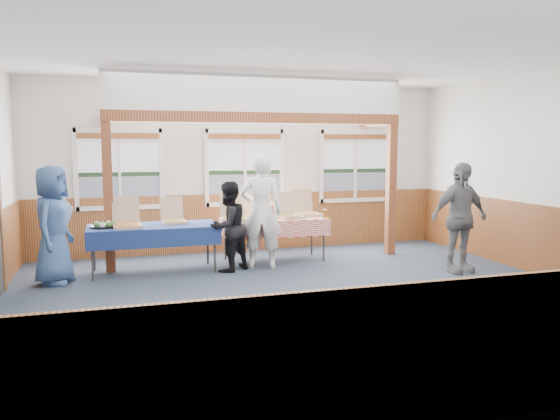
# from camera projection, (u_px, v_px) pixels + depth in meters

# --- Properties ---
(floor) EXTENTS (8.00, 8.00, 0.00)m
(floor) POSITION_uv_depth(u_px,v_px,m) (305.00, 297.00, 7.33)
(floor) COLOR #2A3745
(floor) RESTS_ON ground
(ceiling) EXTENTS (8.00, 8.00, 0.00)m
(ceiling) POSITION_uv_depth(u_px,v_px,m) (306.00, 53.00, 6.94)
(ceiling) COLOR white
(ceiling) RESTS_ON wall_back
(wall_back) EXTENTS (8.00, 0.00, 8.00)m
(wall_back) POSITION_uv_depth(u_px,v_px,m) (244.00, 168.00, 10.46)
(wall_back) COLOR silver
(wall_back) RESTS_ON floor
(wall_front) EXTENTS (8.00, 0.00, 8.00)m
(wall_front) POSITION_uv_depth(u_px,v_px,m) (474.00, 209.00, 3.81)
(wall_front) COLOR silver
(wall_front) RESTS_ON floor
(wall_right) EXTENTS (0.00, 8.00, 8.00)m
(wall_right) POSITION_uv_depth(u_px,v_px,m) (553.00, 174.00, 8.30)
(wall_right) COLOR silver
(wall_right) RESTS_ON floor
(wainscot_back) EXTENTS (7.98, 0.05, 1.10)m
(wainscot_back) POSITION_uv_depth(u_px,v_px,m) (245.00, 222.00, 10.56)
(wainscot_back) COLOR brown
(wainscot_back) RESTS_ON floor
(wainscot_front) EXTENTS (7.98, 0.05, 1.10)m
(wainscot_front) POSITION_uv_depth(u_px,v_px,m) (466.00, 352.00, 3.96)
(wainscot_front) COLOR brown
(wainscot_front) RESTS_ON floor
(wainscot_right) EXTENTS (0.05, 6.98, 1.10)m
(wainscot_right) POSITION_uv_depth(u_px,v_px,m) (548.00, 242.00, 8.41)
(wainscot_right) COLOR brown
(wainscot_right) RESTS_ON floor
(window_left) EXTENTS (1.56, 0.10, 1.46)m
(window_left) POSITION_uv_depth(u_px,v_px,m) (119.00, 165.00, 9.74)
(window_left) COLOR white
(window_left) RESTS_ON wall_back
(window_mid) EXTENTS (1.56, 0.10, 1.46)m
(window_mid) POSITION_uv_depth(u_px,v_px,m) (245.00, 163.00, 10.41)
(window_mid) COLOR white
(window_mid) RESTS_ON wall_back
(window_right) EXTENTS (1.56, 0.10, 1.46)m
(window_right) POSITION_uv_depth(u_px,v_px,m) (355.00, 162.00, 11.07)
(window_right) COLOR white
(window_right) RESTS_ON wall_back
(post_left) EXTENTS (0.15, 0.15, 2.40)m
(post_left) POSITION_uv_depth(u_px,v_px,m) (108.00, 198.00, 8.64)
(post_left) COLOR #5D2614
(post_left) RESTS_ON floor
(post_right) EXTENTS (0.15, 0.15, 2.40)m
(post_right) POSITION_uv_depth(u_px,v_px,m) (391.00, 190.00, 10.09)
(post_right) COLOR #5D2614
(post_right) RESTS_ON floor
(cross_beam) EXTENTS (5.15, 0.18, 0.18)m
(cross_beam) POSITION_uv_depth(u_px,v_px,m) (260.00, 118.00, 9.21)
(cross_beam) COLOR #5D2614
(cross_beam) RESTS_ON post_left
(table_left) EXTENTS (2.18, 1.38, 0.76)m
(table_left) POSITION_uv_depth(u_px,v_px,m) (153.00, 229.00, 8.72)
(table_left) COLOR #343434
(table_left) RESTS_ON floor
(table_right) EXTENTS (1.91, 1.06, 0.76)m
(table_right) POSITION_uv_depth(u_px,v_px,m) (274.00, 221.00, 9.58)
(table_right) COLOR #343434
(table_right) RESTS_ON floor
(pizza_box_a) EXTENTS (0.45, 0.54, 0.47)m
(pizza_box_a) POSITION_uv_depth(u_px,v_px,m) (127.00, 223.00, 8.48)
(pizza_box_a) COLOR tan
(pizza_box_a) RESTS_ON table_left
(pizza_box_b) EXTENTS (0.42, 0.50, 0.42)m
(pizza_box_b) POSITION_uv_depth(u_px,v_px,m) (174.00, 219.00, 8.96)
(pizza_box_b) COLOR tan
(pizza_box_b) RESTS_ON table_left
(pizza_box_c) EXTENTS (0.47, 0.56, 0.47)m
(pizza_box_c) POSITION_uv_depth(u_px,v_px,m) (234.00, 216.00, 9.25)
(pizza_box_c) COLOR tan
(pizza_box_c) RESTS_ON table_right
(pizza_box_d) EXTENTS (0.39, 0.47, 0.41)m
(pizza_box_d) POSITION_uv_depth(u_px,v_px,m) (252.00, 214.00, 9.64)
(pizza_box_d) COLOR tan
(pizza_box_d) RESTS_ON table_right
(pizza_box_e) EXTENTS (0.47, 0.54, 0.43)m
(pizza_box_e) POSITION_uv_depth(u_px,v_px,m) (289.00, 214.00, 9.56)
(pizza_box_e) COLOR tan
(pizza_box_e) RESTS_ON table_right
(pizza_box_f) EXTENTS (0.47, 0.55, 0.47)m
(pizza_box_f) POSITION_uv_depth(u_px,v_px,m) (306.00, 212.00, 9.89)
(pizza_box_f) COLOR tan
(pizza_box_f) RESTS_ON table_right
(veggie_tray) EXTENTS (0.43, 0.43, 0.10)m
(veggie_tray) POSITION_uv_depth(u_px,v_px,m) (104.00, 225.00, 8.49)
(veggie_tray) COLOR black
(veggie_tray) RESTS_ON table_left
(drink_glass) EXTENTS (0.07, 0.07, 0.15)m
(drink_glass) POSITION_uv_depth(u_px,v_px,m) (325.00, 214.00, 9.57)
(drink_glass) COLOR #9E531A
(drink_glass) RESTS_ON table_right
(woman_white) EXTENTS (0.78, 0.62, 1.89)m
(woman_white) POSITION_uv_depth(u_px,v_px,m) (261.00, 211.00, 8.95)
(woman_white) COLOR white
(woman_white) RESTS_ON floor
(woman_black) EXTENTS (0.89, 0.85, 1.46)m
(woman_black) POSITION_uv_depth(u_px,v_px,m) (228.00, 227.00, 8.77)
(woman_black) COLOR black
(woman_black) RESTS_ON floor
(man_blue) EXTENTS (0.77, 0.98, 1.75)m
(man_blue) POSITION_uv_depth(u_px,v_px,m) (53.00, 225.00, 7.96)
(man_blue) COLOR #395990
(man_blue) RESTS_ON floor
(person_grey) EXTENTS (1.07, 0.52, 1.77)m
(person_grey) POSITION_uv_depth(u_px,v_px,m) (459.00, 218.00, 8.68)
(person_grey) COLOR slate
(person_grey) RESTS_ON floor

